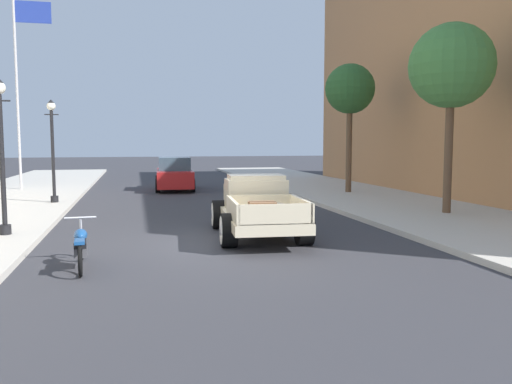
# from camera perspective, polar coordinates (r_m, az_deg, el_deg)

# --- Properties ---
(ground_plane) EXTENTS (140.00, 140.00, 0.00)m
(ground_plane) POSITION_cam_1_polar(r_m,az_deg,el_deg) (12.73, -2.80, -5.63)
(ground_plane) COLOR #333338
(sidewalk_right) EXTENTS (5.50, 64.00, 0.15)m
(sidewalk_right) POSITION_cam_1_polar(r_m,az_deg,el_deg) (15.68, 24.35, -3.72)
(sidewalk_right) COLOR #B7B2A8
(sidewalk_right) RESTS_ON ground
(hotrod_truck_cream) EXTENTS (2.40, 5.02, 1.58)m
(hotrod_truck_cream) POSITION_cam_1_polar(r_m,az_deg,el_deg) (13.91, 0.02, -1.53)
(hotrod_truck_cream) COLOR beige
(hotrod_truck_cream) RESTS_ON ground
(motorcycle_parked) EXTENTS (0.62, 2.12, 0.93)m
(motorcycle_parked) POSITION_cam_1_polar(r_m,az_deg,el_deg) (10.84, -18.42, -5.52)
(motorcycle_parked) COLOR black
(motorcycle_parked) RESTS_ON ground
(car_background_red) EXTENTS (2.00, 4.37, 1.65)m
(car_background_red) POSITION_cam_1_polar(r_m,az_deg,el_deg) (26.68, -8.81, 1.85)
(car_background_red) COLOR #AD1E1E
(car_background_red) RESTS_ON ground
(street_lamp_near) EXTENTS (0.50, 0.32, 3.85)m
(street_lamp_near) POSITION_cam_1_polar(r_m,az_deg,el_deg) (14.37, -25.82, 4.67)
(street_lamp_near) COLOR black
(street_lamp_near) RESTS_ON sidewalk_left
(street_lamp_far) EXTENTS (0.50, 0.32, 3.85)m
(street_lamp_far) POSITION_cam_1_polar(r_m,az_deg,el_deg) (21.23, -21.14, 4.97)
(street_lamp_far) COLOR black
(street_lamp_far) RESTS_ON sidewalk_left
(flagpole) EXTENTS (1.74, 0.16, 9.16)m
(flagpole) POSITION_cam_1_polar(r_m,az_deg,el_deg) (27.91, -24.03, 11.89)
(flagpole) COLOR #B2B2B7
(flagpole) RESTS_ON sidewalk_left
(street_tree_nearest) EXTENTS (2.67, 2.67, 6.01)m
(street_tree_nearest) POSITION_cam_1_polar(r_m,az_deg,el_deg) (18.18, 20.37, 12.57)
(street_tree_nearest) COLOR brown
(street_tree_nearest) RESTS_ON sidewalk_right
(street_tree_second) EXTENTS (2.22, 2.22, 5.73)m
(street_tree_second) POSITION_cam_1_polar(r_m,az_deg,el_deg) (24.31, 10.12, 10.78)
(street_tree_second) COLOR brown
(street_tree_second) RESTS_ON sidewalk_right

